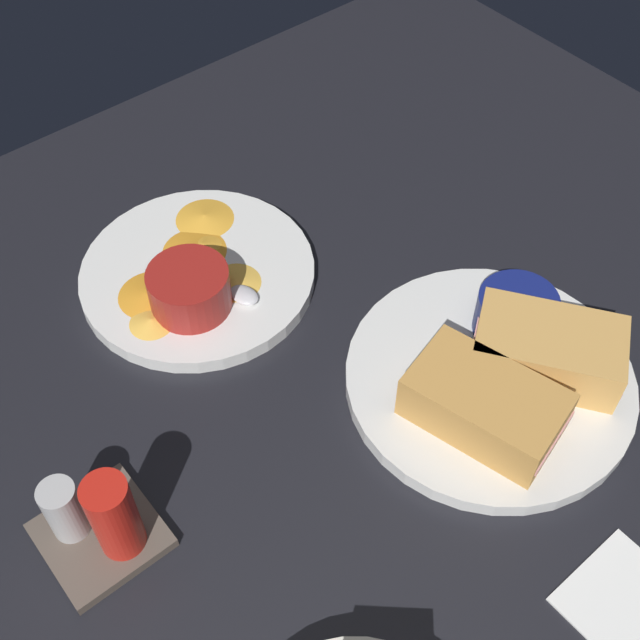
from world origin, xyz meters
The scene contains 11 objects.
ground_plane centered at (0.00, 0.00, -1.50)cm, with size 110.00×110.00×3.00cm, color black.
plate_sandwich_main centered at (-4.05, -6.74, 0.80)cm, with size 26.47×26.47×1.60cm, color silver.
sandwich_half_near centered at (-6.80, -2.52, 4.00)cm, with size 14.62×10.71×4.80cm.
sandwich_half_far centered at (-6.33, -11.22, 4.00)cm, with size 15.01×13.69×4.80cm.
ramekin_dark_sauce centered at (-1.63, -12.18, 3.95)cm, with size 7.48×7.48×4.39cm.
spoon_by_dark_ramekin centered at (-2.82, -6.50, 1.96)cm, with size 3.50×9.95×0.80cm.
plate_chips_companion centered at (23.87, 6.62, 0.80)cm, with size 23.83×23.83×1.60cm, color silver.
ramekin_light_gravy centered at (20.30, 9.60, 3.93)cm, with size 7.91×7.91×4.36cm.
spoon_by_gravy_ramekin centered at (18.99, 5.49, 1.96)cm, with size 9.93×3.69×0.80cm.
plantain_chip_scatter centered at (24.84, 6.80, 1.90)cm, with size 17.23×18.77×0.60cm.
condiment_caddy centered at (4.89, 28.32, 3.41)cm, with size 9.00×9.00×9.50cm.
Camera 1 is at (-28.15, 33.06, 63.00)cm, focal length 46.38 mm.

